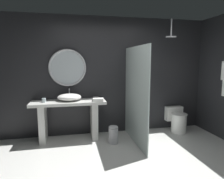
# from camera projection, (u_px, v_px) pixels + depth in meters

# --- Properties ---
(ground_plane) EXTENTS (5.76, 5.76, 0.00)m
(ground_plane) POSITION_uv_depth(u_px,v_px,m) (132.00, 177.00, 2.82)
(ground_plane) COLOR silver
(back_wall_panel) EXTENTS (4.80, 0.10, 2.60)m
(back_wall_panel) POSITION_uv_depth(u_px,v_px,m) (107.00, 76.00, 4.47)
(back_wall_panel) COLOR #232326
(back_wall_panel) RESTS_ON ground_plane
(vanity_counter) EXTENTS (1.51, 0.50, 0.83)m
(vanity_counter) POSITION_uv_depth(u_px,v_px,m) (69.00, 115.00, 4.10)
(vanity_counter) COLOR silver
(vanity_counter) RESTS_ON ground_plane
(vessel_sink) EXTENTS (0.49, 0.40, 0.24)m
(vessel_sink) POSITION_uv_depth(u_px,v_px,m) (69.00, 97.00, 4.07)
(vessel_sink) COLOR white
(vessel_sink) RESTS_ON vanity_counter
(tumbler_cup) EXTENTS (0.08, 0.08, 0.08)m
(tumbler_cup) POSITION_uv_depth(u_px,v_px,m) (44.00, 100.00, 3.92)
(tumbler_cup) COLOR silver
(tumbler_cup) RESTS_ON vanity_counter
(tissue_box) EXTENTS (0.12, 0.13, 0.07)m
(tissue_box) POSITION_uv_depth(u_px,v_px,m) (96.00, 98.00, 4.15)
(tissue_box) COLOR black
(tissue_box) RESTS_ON vanity_counter
(round_wall_mirror) EXTENTS (0.79, 0.04, 0.79)m
(round_wall_mirror) POSITION_uv_depth(u_px,v_px,m) (68.00, 68.00, 4.18)
(round_wall_mirror) COLOR #B7B7BC
(shower_glass_panel) EXTENTS (0.02, 1.38, 1.92)m
(shower_glass_panel) POSITION_uv_depth(u_px,v_px,m) (136.00, 96.00, 3.89)
(shower_glass_panel) COLOR silver
(shower_glass_panel) RESTS_ON ground_plane
(rain_shower_head) EXTENTS (0.22, 0.22, 0.37)m
(rain_shower_head) POSITION_uv_depth(u_px,v_px,m) (171.00, 35.00, 4.10)
(rain_shower_head) COLOR #B7B7BC
(toilet) EXTENTS (0.41, 0.52, 0.55)m
(toilet) POSITION_uv_depth(u_px,v_px,m) (177.00, 120.00, 4.63)
(toilet) COLOR white
(toilet) RESTS_ON ground_plane
(waste_bin) EXTENTS (0.19, 0.19, 0.37)m
(waste_bin) POSITION_uv_depth(u_px,v_px,m) (113.00, 134.00, 3.96)
(waste_bin) COLOR #B7B7BC
(waste_bin) RESTS_ON ground_plane
(folded_hand_towel) EXTENTS (0.24, 0.20, 0.06)m
(folded_hand_towel) POSITION_uv_depth(u_px,v_px,m) (98.00, 100.00, 4.03)
(folded_hand_towel) COLOR white
(folded_hand_towel) RESTS_ON vanity_counter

